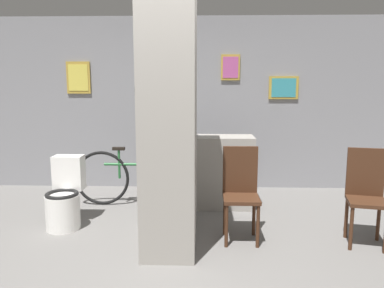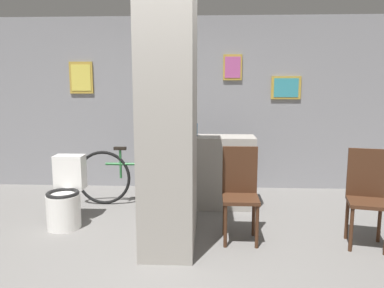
{
  "view_description": "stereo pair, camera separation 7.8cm",
  "coord_description": "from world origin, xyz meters",
  "px_view_note": "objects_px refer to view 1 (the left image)",
  "views": [
    {
      "loc": [
        0.29,
        -3.12,
        1.6
      ],
      "look_at": [
        0.17,
        0.95,
        0.95
      ],
      "focal_mm": 35.0,
      "sensor_mm": 36.0,
      "label": 1
    },
    {
      "loc": [
        0.37,
        -3.12,
        1.6
      ],
      "look_at": [
        0.17,
        0.95,
        0.95
      ],
      "focal_mm": 35.0,
      "sensor_mm": 36.0,
      "label": 2
    }
  ],
  "objects_px": {
    "bottle_tall": "(194,129)",
    "chair_near_pillar": "(241,190)",
    "toilet": "(65,198)",
    "chair_by_doorway": "(366,193)",
    "bicycle": "(137,177)"
  },
  "relations": [
    {
      "from": "bicycle",
      "to": "bottle_tall",
      "type": "bearing_deg",
      "value": 2.29
    },
    {
      "from": "bicycle",
      "to": "bottle_tall",
      "type": "relative_size",
      "value": 6.62
    },
    {
      "from": "chair_near_pillar",
      "to": "chair_by_doorway",
      "type": "height_order",
      "value": "same"
    },
    {
      "from": "chair_near_pillar",
      "to": "bicycle",
      "type": "height_order",
      "value": "chair_near_pillar"
    },
    {
      "from": "bottle_tall",
      "to": "chair_near_pillar",
      "type": "bearing_deg",
      "value": -64.73
    },
    {
      "from": "chair_by_doorway",
      "to": "chair_near_pillar",
      "type": "bearing_deg",
      "value": -170.85
    },
    {
      "from": "toilet",
      "to": "chair_by_doorway",
      "type": "height_order",
      "value": "chair_by_doorway"
    },
    {
      "from": "chair_by_doorway",
      "to": "bicycle",
      "type": "bearing_deg",
      "value": 168.18
    },
    {
      "from": "chair_near_pillar",
      "to": "chair_by_doorway",
      "type": "bearing_deg",
      "value": -2.8
    },
    {
      "from": "chair_near_pillar",
      "to": "bottle_tall",
      "type": "xyz_separation_m",
      "value": [
        -0.51,
        1.08,
        0.51
      ]
    },
    {
      "from": "bicycle",
      "to": "bottle_tall",
      "type": "height_order",
      "value": "bottle_tall"
    },
    {
      "from": "chair_near_pillar",
      "to": "bicycle",
      "type": "relative_size",
      "value": 0.57
    },
    {
      "from": "toilet",
      "to": "chair_by_doorway",
      "type": "distance_m",
      "value": 3.22
    },
    {
      "from": "bottle_tall",
      "to": "toilet",
      "type": "bearing_deg",
      "value": -150.55
    },
    {
      "from": "bottle_tall",
      "to": "bicycle",
      "type": "bearing_deg",
      "value": -177.71
    }
  ]
}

